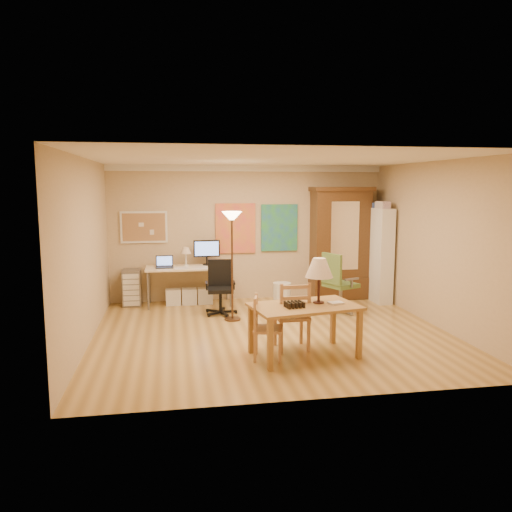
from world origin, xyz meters
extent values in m
plane|color=olive|center=(0.00, 0.00, 0.00)|extent=(5.50, 5.50, 0.00)
cube|color=white|center=(0.00, 2.46, 2.64)|extent=(5.50, 0.08, 0.12)
cube|color=tan|center=(-2.05, 2.47, 1.50)|extent=(0.90, 0.04, 0.62)
cube|color=gold|center=(-0.25, 2.47, 1.45)|extent=(0.80, 0.04, 1.00)
cube|color=teal|center=(0.65, 2.47, 1.45)|extent=(0.75, 0.04, 0.95)
cube|color=#976431|center=(0.22, -1.11, 0.69)|extent=(1.54, 1.09, 0.04)
cube|color=#976431|center=(-0.34, -1.58, 0.33)|extent=(0.08, 0.08, 0.67)
cube|color=#976431|center=(0.91, -1.35, 0.33)|extent=(0.08, 0.08, 0.67)
cube|color=#976431|center=(-0.47, -0.88, 0.33)|extent=(0.08, 0.08, 0.67)
cube|color=#976431|center=(0.78, -0.64, 0.33)|extent=(0.08, 0.08, 0.67)
cylinder|color=black|center=(0.44, -1.02, 0.72)|extent=(0.15, 0.15, 0.02)
cylinder|color=black|center=(0.44, -1.02, 0.89)|extent=(0.04, 0.04, 0.38)
cone|color=beige|center=(0.44, -1.02, 1.20)|extent=(0.38, 0.38, 0.26)
cube|color=silver|center=(0.65, -1.13, 0.72)|extent=(0.21, 0.17, 0.03)
cube|color=black|center=(0.06, -1.21, 0.74)|extent=(0.30, 0.25, 0.08)
cube|color=#A8854D|center=(0.12, -0.79, 0.46)|extent=(0.46, 0.44, 0.04)
cube|color=#A8854D|center=(0.32, -0.60, 0.22)|extent=(0.04, 0.04, 0.44)
cube|color=#A8854D|center=(-0.08, -0.61, 0.22)|extent=(0.04, 0.04, 0.44)
cube|color=#A8854D|center=(0.32, -0.97, 0.22)|extent=(0.04, 0.04, 0.44)
cube|color=#A8854D|center=(-0.07, -0.98, 0.22)|extent=(0.04, 0.04, 0.44)
cube|color=#A8854D|center=(0.32, -0.97, 0.72)|extent=(0.04, 0.04, 0.52)
cube|color=#A8854D|center=(-0.07, -0.98, 0.72)|extent=(0.04, 0.04, 0.52)
cube|color=#A8854D|center=(0.13, -0.97, 0.77)|extent=(0.39, 0.04, 0.05)
cube|color=#A8854D|center=(-0.29, -1.14, 0.41)|extent=(0.46, 0.47, 0.04)
cube|color=#A8854D|center=(-0.17, -1.34, 0.19)|extent=(0.04, 0.04, 0.39)
cube|color=#A8854D|center=(-0.09, -1.01, 0.19)|extent=(0.04, 0.04, 0.39)
cube|color=#A8854D|center=(-0.48, -1.27, 0.19)|extent=(0.04, 0.04, 0.39)
cube|color=#A8854D|center=(-0.41, -0.93, 0.19)|extent=(0.04, 0.04, 0.39)
cube|color=#A8854D|center=(-0.48, -1.27, 0.63)|extent=(0.04, 0.04, 0.45)
cube|color=#A8854D|center=(-0.41, -0.93, 0.63)|extent=(0.04, 0.04, 0.45)
cube|color=#A8854D|center=(-0.44, -1.10, 0.68)|extent=(0.10, 0.34, 0.05)
cylinder|color=#462E1C|center=(-0.52, 0.87, 0.01)|extent=(0.28, 0.28, 0.03)
cylinder|color=#462E1C|center=(-0.52, 0.87, 0.90)|extent=(0.04, 0.04, 1.76)
cone|color=#FFE0A5|center=(-0.52, 0.87, 1.80)|extent=(0.34, 0.34, 0.14)
cube|color=beige|center=(-1.21, 2.12, 0.73)|extent=(1.64, 0.72, 0.03)
cylinder|color=slate|center=(-1.98, 1.81, 0.36)|extent=(0.04, 0.04, 0.72)
cylinder|color=slate|center=(-0.44, 1.81, 0.36)|extent=(0.04, 0.04, 0.72)
cylinder|color=slate|center=(-1.98, 2.43, 0.36)|extent=(0.04, 0.04, 0.72)
cylinder|color=slate|center=(-0.44, 2.43, 0.36)|extent=(0.04, 0.04, 0.72)
cube|color=black|center=(-1.67, 2.07, 0.76)|extent=(0.33, 0.23, 0.02)
cube|color=black|center=(-1.67, 2.23, 0.87)|extent=(0.33, 0.06, 0.21)
cube|color=black|center=(-0.85, 2.27, 1.08)|extent=(0.51, 0.04, 0.33)
cone|color=beige|center=(-1.26, 2.22, 1.06)|extent=(0.21, 0.21, 0.12)
cube|color=silver|center=(-1.36, 1.97, 0.75)|extent=(0.26, 0.33, 0.01)
cube|color=maroon|center=(-0.64, 2.07, 0.81)|extent=(0.23, 0.16, 0.12)
cube|color=white|center=(-1.52, 2.17, 0.15)|extent=(0.29, 0.25, 0.31)
cube|color=white|center=(-1.21, 2.17, 0.15)|extent=(0.29, 0.25, 0.31)
cube|color=silver|center=(-0.90, 2.17, 0.15)|extent=(0.29, 0.25, 0.31)
cylinder|color=black|center=(-0.68, 1.28, 0.23)|extent=(0.06, 0.06, 0.37)
cube|color=black|center=(-0.68, 1.28, 0.45)|extent=(0.47, 0.46, 0.07)
cube|color=black|center=(-0.67, 1.49, 0.73)|extent=(0.43, 0.07, 0.49)
cube|color=black|center=(-0.93, 1.30, 0.58)|extent=(0.05, 0.28, 0.03)
cube|color=black|center=(-0.44, 1.27, 0.58)|extent=(0.05, 0.28, 0.03)
cylinder|color=slate|center=(1.50, 1.08, 0.26)|extent=(0.06, 0.06, 0.42)
cube|color=#536E31|center=(1.50, 1.08, 0.51)|extent=(0.65, 0.66, 0.07)
cube|color=#536E31|center=(1.29, 0.98, 0.83)|extent=(0.24, 0.47, 0.55)
cube|color=slate|center=(1.61, 0.82, 0.66)|extent=(0.31, 0.17, 0.03)
cube|color=slate|center=(1.39, 1.33, 0.66)|extent=(0.31, 0.17, 0.03)
cube|color=slate|center=(-2.30, 2.27, 0.35)|extent=(0.35, 0.40, 0.70)
cube|color=silver|center=(-2.30, 2.06, 0.35)|extent=(0.30, 0.02, 0.60)
cube|color=#3B2510|center=(1.88, 2.24, 1.10)|extent=(1.15, 0.52, 2.20)
cube|color=#3B2510|center=(1.88, 2.24, 0.23)|extent=(1.19, 0.57, 0.44)
cube|color=white|center=(1.88, 1.97, 1.31)|extent=(0.58, 0.01, 1.36)
cube|color=#3B2510|center=(1.88, 2.24, 2.23)|extent=(1.24, 0.59, 0.08)
cube|color=white|center=(2.55, 1.80, 0.93)|extent=(0.28, 0.74, 1.86)
cube|color=#993333|center=(2.51, 1.66, 0.45)|extent=(0.17, 0.37, 0.22)
cube|color=#334C99|center=(2.51, 1.99, 1.55)|extent=(0.17, 0.26, 0.19)
cylinder|color=silver|center=(0.56, 1.76, 0.22)|extent=(0.35, 0.35, 0.44)
camera|label=1|loc=(-1.52, -7.46, 2.29)|focal=35.00mm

